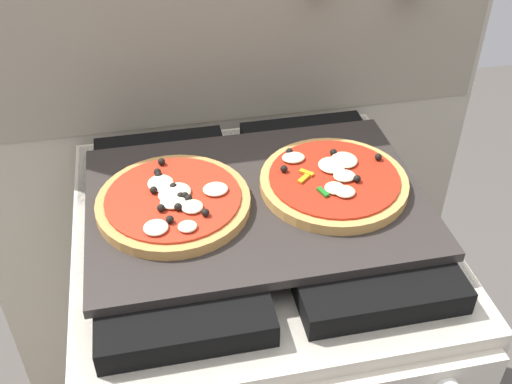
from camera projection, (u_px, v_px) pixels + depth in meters
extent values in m
cube|color=#B2A893|center=(225.00, 154.00, 1.33)|extent=(1.10, 0.03, 1.55)
cube|color=beige|center=(256.00, 378.00, 1.29)|extent=(0.60, 0.60, 0.86)
cube|color=black|center=(256.00, 226.00, 1.03)|extent=(0.59, 0.59, 0.01)
cube|color=black|center=(171.00, 225.00, 0.99)|extent=(0.24, 0.51, 0.04)
cube|color=black|center=(337.00, 203.00, 1.03)|extent=(0.24, 0.51, 0.04)
cube|color=#2D2826|center=(256.00, 201.00, 0.99)|extent=(0.54, 0.38, 0.02)
cylinder|color=#C18947|center=(174.00, 203.00, 0.96)|extent=(0.24, 0.24, 0.02)
cylinder|color=#B72D19|center=(173.00, 197.00, 0.96)|extent=(0.21, 0.21, 0.00)
ellipsoid|color=beige|center=(161.00, 183.00, 0.97)|extent=(0.04, 0.05, 0.01)
ellipsoid|color=beige|center=(156.00, 227.00, 0.89)|extent=(0.04, 0.04, 0.01)
ellipsoid|color=beige|center=(188.00, 226.00, 0.89)|extent=(0.03, 0.03, 0.01)
ellipsoid|color=beige|center=(192.00, 207.00, 0.93)|extent=(0.03, 0.03, 0.01)
ellipsoid|color=beige|center=(173.00, 194.00, 0.95)|extent=(0.05, 0.04, 0.01)
ellipsoid|color=beige|center=(178.00, 191.00, 0.96)|extent=(0.04, 0.05, 0.01)
ellipsoid|color=beige|center=(173.00, 201.00, 0.94)|extent=(0.04, 0.04, 0.01)
ellipsoid|color=beige|center=(216.00, 189.00, 0.96)|extent=(0.04, 0.04, 0.01)
ellipsoid|color=beige|center=(163.00, 185.00, 0.97)|extent=(0.03, 0.03, 0.01)
sphere|color=black|center=(173.00, 187.00, 0.96)|extent=(0.01, 0.01, 0.01)
sphere|color=black|center=(189.00, 198.00, 0.94)|extent=(0.01, 0.01, 0.01)
sphere|color=black|center=(161.00, 162.00, 1.02)|extent=(0.01, 0.01, 0.01)
sphere|color=black|center=(161.00, 208.00, 0.92)|extent=(0.01, 0.01, 0.01)
sphere|color=black|center=(205.00, 213.00, 0.91)|extent=(0.01, 0.01, 0.01)
sphere|color=black|center=(170.00, 219.00, 0.90)|extent=(0.01, 0.01, 0.01)
sphere|color=black|center=(178.00, 207.00, 0.92)|extent=(0.01, 0.01, 0.01)
sphere|color=black|center=(154.00, 190.00, 0.96)|extent=(0.01, 0.01, 0.01)
sphere|color=black|center=(159.00, 175.00, 0.99)|extent=(0.01, 0.01, 0.01)
sphere|color=black|center=(185.00, 196.00, 0.94)|extent=(0.01, 0.01, 0.01)
sphere|color=black|center=(181.00, 196.00, 0.94)|extent=(0.01, 0.01, 0.01)
sphere|color=black|center=(157.00, 172.00, 0.99)|extent=(0.01, 0.01, 0.01)
cylinder|color=tan|center=(333.00, 182.00, 1.00)|extent=(0.24, 0.24, 0.02)
cylinder|color=#AD2614|center=(334.00, 176.00, 1.00)|extent=(0.21, 0.21, 0.00)
ellipsoid|color=beige|center=(332.00, 165.00, 1.01)|extent=(0.04, 0.05, 0.01)
ellipsoid|color=beige|center=(344.00, 160.00, 1.02)|extent=(0.04, 0.05, 0.01)
ellipsoid|color=beige|center=(345.00, 192.00, 0.96)|extent=(0.03, 0.03, 0.01)
ellipsoid|color=beige|center=(293.00, 158.00, 1.03)|extent=(0.04, 0.03, 0.01)
ellipsoid|color=beige|center=(344.00, 176.00, 0.99)|extent=(0.04, 0.03, 0.01)
ellipsoid|color=beige|center=(335.00, 188.00, 0.96)|extent=(0.03, 0.03, 0.01)
sphere|color=black|center=(284.00, 169.00, 1.00)|extent=(0.01, 0.01, 0.01)
cube|color=gold|center=(304.00, 180.00, 0.98)|extent=(0.02, 0.02, 0.00)
sphere|color=black|center=(333.00, 152.00, 1.04)|extent=(0.01, 0.01, 0.01)
sphere|color=black|center=(357.00, 179.00, 0.98)|extent=(0.01, 0.01, 0.01)
cube|color=#19721E|center=(323.00, 192.00, 0.96)|extent=(0.02, 0.03, 0.00)
sphere|color=black|center=(378.00, 157.00, 1.03)|extent=(0.01, 0.01, 0.01)
cube|color=gold|center=(307.00, 173.00, 1.00)|extent=(0.02, 0.02, 0.00)
sphere|color=black|center=(289.00, 151.00, 1.04)|extent=(0.01, 0.01, 0.01)
cube|color=#19721E|center=(345.00, 190.00, 0.96)|extent=(0.02, 0.02, 0.00)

